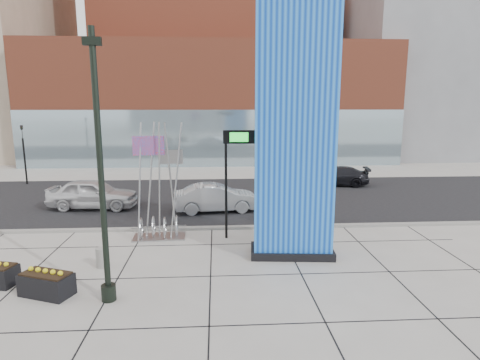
{
  "coord_description": "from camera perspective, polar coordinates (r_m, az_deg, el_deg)",
  "views": [
    {
      "loc": [
        1.22,
        -13.31,
        5.58
      ],
      "look_at": [
        2.15,
        2.0,
        2.63
      ],
      "focal_mm": 30.0,
      "sensor_mm": 36.0,
      "label": 1
    }
  ],
  "objects": [
    {
      "name": "tower_podium",
      "position": [
        40.31,
        -3.84,
        10.76
      ],
      "size": [
        34.0,
        10.0,
        11.0
      ],
      "primitive_type": "cube",
      "color": "#AE4D32",
      "rests_on": "ground"
    },
    {
      "name": "car_white_west",
      "position": [
        22.85,
        -20.19,
        -1.87
      ],
      "size": [
        4.78,
        2.2,
        1.59
      ],
      "primitive_type": "imported",
      "rotation": [
        0.0,
        0.0,
        1.5
      ],
      "color": "silver",
      "rests_on": "ground"
    },
    {
      "name": "curb_edge",
      "position": [
        18.21,
        -7.19,
        -6.83
      ],
      "size": [
        80.0,
        0.3,
        0.12
      ],
      "primitive_type": "cube",
      "color": "gray",
      "rests_on": "ground"
    },
    {
      "name": "round_planter_mid",
      "position": [
        17.91,
        9.5,
        -3.26
      ],
      "size": [
        1.05,
        1.05,
        2.63
      ],
      "color": "#8CBCB6",
      "rests_on": "ground"
    },
    {
      "name": "overhead_street_sign",
      "position": [
        16.24,
        0.68,
        4.85
      ],
      "size": [
        2.12,
        0.26,
        4.5
      ],
      "rotation": [
        0.0,
        0.0,
        -0.03
      ],
      "color": "black",
      "rests_on": "ground"
    },
    {
      "name": "car_dark_east",
      "position": [
        28.26,
        13.44,
        0.53
      ],
      "size": [
        4.67,
        2.54,
        1.28
      ],
      "primitive_type": "imported",
      "rotation": [
        0.0,
        0.0,
        -1.74
      ],
      "color": "black",
      "rests_on": "ground"
    },
    {
      "name": "round_planter_east",
      "position": [
        17.82,
        7.6,
        -3.83
      ],
      "size": [
        0.91,
        0.91,
        2.27
      ],
      "color": "#8CBCB6",
      "rests_on": "ground"
    },
    {
      "name": "car_silver_mid",
      "position": [
        20.87,
        -3.42,
        -2.59
      ],
      "size": [
        4.51,
        2.0,
        1.44
      ],
      "primitive_type": "imported",
      "rotation": [
        0.0,
        0.0,
        1.68
      ],
      "color": "#AEB2B6",
      "rests_on": "ground"
    },
    {
      "name": "building_grey_parking",
      "position": [
        51.76,
        25.94,
        13.62
      ],
      "size": [
        20.0,
        18.0,
        18.0
      ],
      "primitive_type": "cube",
      "color": "slate",
      "rests_on": "ground"
    },
    {
      "name": "box_planter_north",
      "position": [
        13.42,
        -25.81,
        -13.03
      ],
      "size": [
        1.68,
        1.25,
        0.83
      ],
      "rotation": [
        0.0,
        0.0,
        -0.37
      ],
      "color": "black",
      "rests_on": "ground"
    },
    {
      "name": "concrete_bollard",
      "position": [
        14.83,
        -19.13,
        -10.4
      ],
      "size": [
        0.36,
        0.36,
        0.69
      ],
      "primitive_type": "cylinder",
      "color": "gray",
      "rests_on": "ground"
    },
    {
      "name": "lamp_post",
      "position": [
        11.59,
        -18.99,
        -2.21
      ],
      "size": [
        0.49,
        0.41,
        7.5
      ],
      "rotation": [
        0.0,
        0.0,
        0.12
      ],
      "color": "black",
      "rests_on": "ground"
    },
    {
      "name": "ground",
      "position": [
        14.49,
        -8.2,
        -11.87
      ],
      "size": [
        160.0,
        160.0,
        0.0
      ],
      "primitive_type": "plane",
      "color": "#9E9991",
      "rests_on": "ground"
    },
    {
      "name": "public_art_sculpture",
      "position": [
        17.04,
        -11.49,
        -3.96
      ],
      "size": [
        2.19,
        1.18,
        4.86
      ],
      "rotation": [
        0.0,
        0.0,
        0.05
      ],
      "color": "#A8ABAD",
      "rests_on": "ground"
    },
    {
      "name": "round_planter_west",
      "position": [
        15.95,
        6.01,
        -5.23
      ],
      "size": [
        0.98,
        0.98,
        2.46
      ],
      "color": "#8CBCB6",
      "rests_on": "ground"
    },
    {
      "name": "blue_pylon",
      "position": [
        14.3,
        7.83,
        8.0
      ],
      "size": [
        3.14,
        1.61,
        10.11
      ],
      "rotation": [
        0.0,
        0.0,
        -0.09
      ],
      "color": "#0C40C1",
      "rests_on": "ground"
    },
    {
      "name": "traffic_signal",
      "position": [
        31.42,
        -28.38,
        3.6
      ],
      "size": [
        0.15,
        0.18,
        4.1
      ],
      "color": "black",
      "rests_on": "ground"
    },
    {
      "name": "street_asphalt",
      "position": [
        24.0,
        -6.29,
        -2.59
      ],
      "size": [
        80.0,
        12.0,
        0.02
      ],
      "primitive_type": "cube",
      "color": "black",
      "rests_on": "ground"
    },
    {
      "name": "tower_glass_front",
      "position": [
        35.65,
        -3.82,
        5.91
      ],
      "size": [
        34.0,
        0.6,
        5.0
      ],
      "primitive_type": "cube",
      "color": "#8CA5B2",
      "rests_on": "ground"
    }
  ]
}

